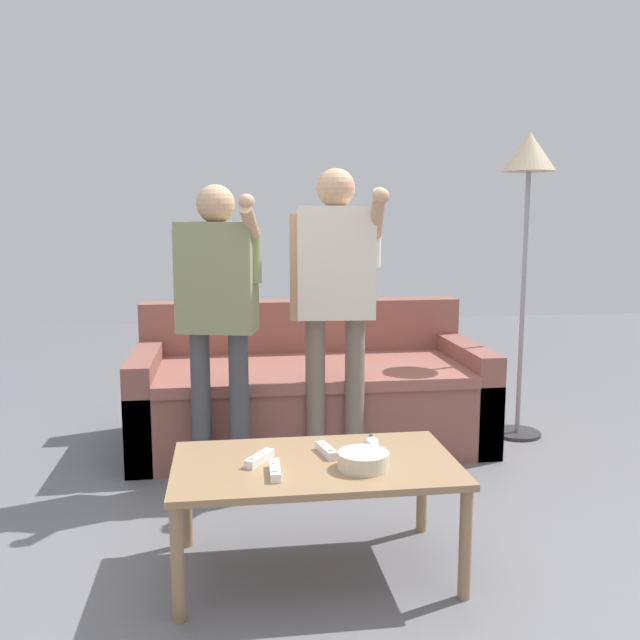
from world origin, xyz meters
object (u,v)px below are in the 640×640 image
Objects in this scene: game_remote_nunchuk at (371,443)px; game_remote_wand_spare at (327,451)px; game_remote_wand_near at (259,458)px; floor_lamp at (528,180)px; game_remote_wand_far at (275,470)px; player_left at (218,300)px; player_center at (336,285)px; coffee_table at (315,474)px; snack_bowl at (363,460)px; couch at (309,393)px.

game_remote_wand_spare is (-0.18, -0.04, -0.01)m from game_remote_nunchuk.
game_remote_wand_near is at bearing -168.67° from game_remote_wand_spare.
game_remote_wand_far is (-1.57, -1.52, -1.07)m from floor_lamp.
player_left is 1.01m from game_remote_wand_near.
player_center is (-1.19, -0.44, -0.54)m from floor_lamp.
player_left reaches higher than coffee_table.
game_remote_nunchuk is at bearing 24.92° from coffee_table.
game_remote_wand_spare is (-0.11, 0.16, -0.01)m from snack_bowl.
snack_bowl is at bearing -16.90° from game_remote_wand_near.
couch is 12.10× the size of game_remote_wand_far.
player_left is 9.61× the size of game_remote_wand_spare.
snack_bowl reaches higher than game_remote_wand_near.
couch is 1.51m from coffee_table.
game_remote_nunchuk reaches higher than game_remote_wand_spare.
player_left is at bearing 116.00° from game_remote_wand_spare.
game_remote_nunchuk is 1.01m from player_center.
coffee_table is 2.30m from floor_lamp.
game_remote_wand_spare is at bearing 11.33° from game_remote_wand_near.
couch is 13.18× the size of game_remote_wand_near.
floor_lamp is at bearing 44.01° from game_remote_wand_far.
couch is at bearing 78.90° from game_remote_wand_far.
player_center reaches higher than game_remote_wand_near.
player_center reaches higher than game_remote_wand_spare.
game_remote_wand_near reaches higher than coffee_table.
game_remote_wand_spare is (-0.18, -0.90, -0.53)m from player_center.
couch is 0.87m from player_center.
player_center is 1.06m from game_remote_wand_spare.
snack_bowl reaches higher than game_remote_nunchuk.
game_remote_wand_spare is at bearing 53.61° from coffee_table.
couch is at bearing 83.91° from coffee_table.
game_remote_wand_far is (-0.16, -0.11, 0.06)m from coffee_table.
player_center is 1.26m from game_remote_wand_far.
game_remote_wand_far is at bearing -109.69° from player_center.
game_remote_wand_near is (-0.43, -0.09, -0.01)m from game_remote_nunchuk.
couch is at bearing 85.68° from game_remote_wand_spare.
game_remote_wand_near is (-0.36, -1.48, 0.16)m from couch.
floor_lamp is 1.16× the size of player_center.
coffee_table is at bearing 34.09° from game_remote_wand_far.
game_remote_wand_near is 0.26m from game_remote_wand_spare.
player_center is 9.40× the size of game_remote_wand_far.
floor_lamp reaches higher than couch.
snack_bowl is (-0.00, -1.59, 0.17)m from couch.
snack_bowl is (0.16, -0.09, 0.08)m from coffee_table.
game_remote_nunchuk is at bearing 70.01° from snack_bowl.
game_remote_wand_far is at bearing -135.99° from floor_lamp.
couch is 1.36× the size of player_left.
game_remote_wand_spare is (0.25, 0.05, 0.00)m from game_remote_wand_near.
snack_bowl reaches higher than game_remote_wand_far.
couch is at bearing 97.54° from player_center.
couch is 1.44m from game_remote_wand_spare.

